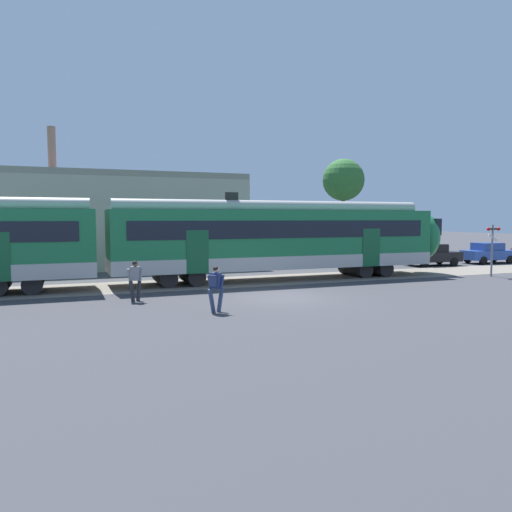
# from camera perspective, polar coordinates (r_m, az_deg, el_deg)

# --- Properties ---
(ground_plane) EXTENTS (160.00, 160.00, 0.00)m
(ground_plane) POSITION_cam_1_polar(r_m,az_deg,el_deg) (21.42, 3.02, -4.74)
(ground_plane) COLOR #38383D
(track_bed) EXTENTS (80.00, 4.40, 0.01)m
(track_bed) POSITION_cam_1_polar(r_m,az_deg,el_deg) (25.15, -21.05, -3.66)
(track_bed) COLOR slate
(track_bed) RESTS_ON ground
(pedestrian_grey) EXTENTS (0.66, 0.53, 1.67)m
(pedestrian_grey) POSITION_cam_1_polar(r_m,az_deg,el_deg) (20.85, -13.65, -2.44)
(pedestrian_grey) COLOR #28282D
(pedestrian_grey) RESTS_ON ground
(pedestrian_navy) EXTENTS (0.70, 0.51, 1.67)m
(pedestrian_navy) POSITION_cam_1_polar(r_m,az_deg,el_deg) (18.01, -4.65, -3.31)
(pedestrian_navy) COLOR navy
(pedestrian_navy) RESTS_ON ground
(parked_car_black) EXTENTS (4.08, 1.91, 1.54)m
(parked_car_black) POSITION_cam_1_polar(r_m,az_deg,el_deg) (37.55, 19.47, 0.15)
(parked_car_black) COLOR black
(parked_car_black) RESTS_ON ground
(parked_car_blue) EXTENTS (4.06, 1.88, 1.54)m
(parked_car_blue) POSITION_cam_1_polar(r_m,az_deg,el_deg) (41.04, 25.04, 0.33)
(parked_car_blue) COLOR #284799
(parked_car_blue) RESTS_ON ground
(crossing_signal) EXTENTS (0.96, 0.22, 3.00)m
(crossing_signal) POSITION_cam_1_polar(r_m,az_deg,el_deg) (31.86, 25.42, 1.47)
(crossing_signal) COLOR gray
(crossing_signal) RESTS_ON ground
(background_building) EXTENTS (15.71, 5.00, 9.20)m
(background_building) POSITION_cam_1_polar(r_m,az_deg,el_deg) (35.04, -14.35, 3.95)
(background_building) COLOR gray
(background_building) RESTS_ON ground
(street_tree_right) EXTENTS (3.36, 3.36, 8.12)m
(street_tree_right) POSITION_cam_1_polar(r_m,az_deg,el_deg) (41.17, 9.96, 8.50)
(street_tree_right) COLOR brown
(street_tree_right) RESTS_ON ground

